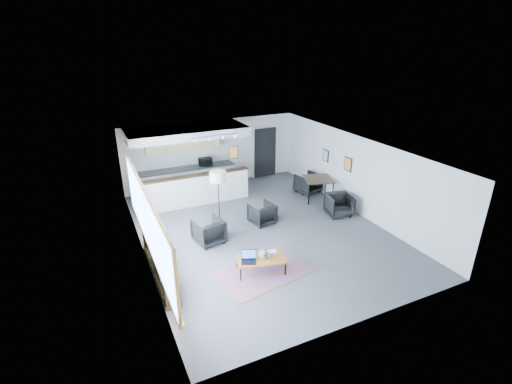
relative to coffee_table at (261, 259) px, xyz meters
name	(u,v)px	position (x,y,z in m)	size (l,w,h in m)	color
room	(261,191)	(0.97, 1.99, 0.93)	(7.02, 9.02, 2.62)	#47474A
window	(147,222)	(-2.49, 1.09, 1.09)	(0.10, 5.95, 1.66)	#8CBFFF
console	(160,264)	(-2.33, 0.94, -0.04)	(0.35, 3.00, 0.80)	#302110
kitchenette	(188,160)	(-0.23, 5.70, 1.01)	(4.20, 1.96, 2.60)	white
doorway	(265,152)	(3.27, 6.41, 0.71)	(1.10, 0.12, 2.15)	black
track_light	(216,137)	(0.38, 4.19, 2.16)	(1.60, 0.07, 0.15)	silver
wall_art_lower	(348,164)	(4.44, 2.39, 1.18)	(0.03, 0.38, 0.48)	black
wall_art_upper	(326,156)	(4.44, 3.69, 1.13)	(0.03, 0.34, 0.44)	black
kilim_rug	(261,271)	(0.00, 0.00, -0.36)	(2.52, 1.93, 0.01)	#693E51
coffee_table	(261,259)	(0.00, 0.00, 0.00)	(1.34, 0.92, 0.40)	brown
laptop	(249,258)	(-0.31, 0.04, 0.11)	(0.46, 0.42, 0.26)	black
ceramic_pot	(263,254)	(0.06, -0.02, 0.15)	(0.23, 0.23, 0.23)	gray
book_stack	(272,252)	(0.36, 0.07, 0.07)	(0.31, 0.27, 0.09)	silver
coaster	(268,261)	(0.11, -0.21, 0.03)	(0.10, 0.10, 0.01)	#E5590C
armchair_left	(208,230)	(-0.72, 1.97, 0.03)	(0.78, 0.73, 0.80)	black
armchair_right	(262,213)	(1.21, 2.42, 0.00)	(0.72, 0.67, 0.74)	black
floor_lamp	(218,178)	(-0.01, 3.02, 1.15)	(0.60, 0.60, 1.75)	black
dining_table	(318,180)	(3.90, 3.29, 0.38)	(1.23, 1.23, 0.83)	#302110
dining_chair_near	(339,206)	(3.80, 1.86, -0.03)	(0.67, 0.63, 0.69)	black
dining_chair_far	(308,184)	(3.94, 3.99, -0.02)	(0.69, 0.64, 0.71)	black
microwave	(205,161)	(0.56, 6.14, 0.74)	(0.51, 0.28, 0.35)	black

